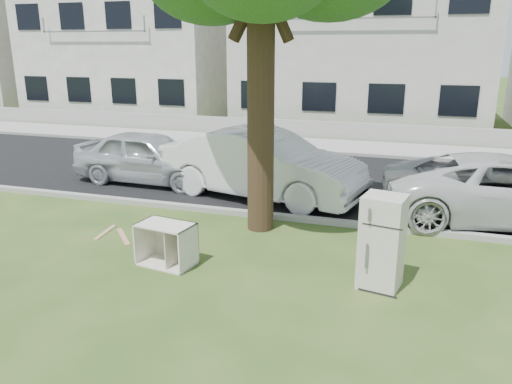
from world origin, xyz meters
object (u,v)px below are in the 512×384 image
(fridge, at_px, (382,242))
(cabinet, at_px, (166,244))
(car_center, at_px, (262,164))
(car_left, at_px, (149,157))
(car_right, at_px, (509,190))

(fridge, distance_m, cabinet, 3.63)
(fridge, relative_size, car_center, 0.29)
(cabinet, xyz_separation_m, car_center, (0.42, 4.37, 0.48))
(cabinet, height_order, car_left, car_left)
(fridge, bearing_deg, car_left, 156.78)
(cabinet, height_order, car_right, car_right)
(cabinet, xyz_separation_m, car_left, (-2.95, 4.78, 0.35))
(fridge, distance_m, car_right, 4.58)
(fridge, relative_size, cabinet, 1.57)
(car_center, height_order, car_right, car_center)
(car_right, bearing_deg, fridge, 140.03)
(cabinet, bearing_deg, car_center, 93.55)
(cabinet, relative_size, car_left, 0.23)
(fridge, relative_size, car_right, 0.29)
(car_right, xyz_separation_m, car_left, (-8.94, 0.62, -0.00))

